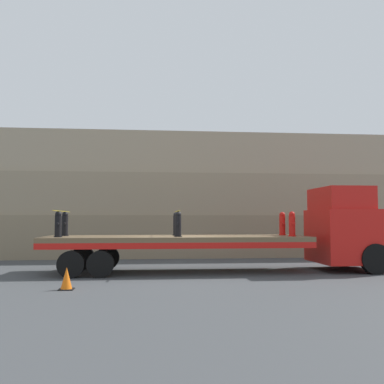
{
  "coord_description": "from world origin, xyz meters",
  "views": [
    {
      "loc": [
        -0.92,
        -15.31,
        1.88
      ],
      "look_at": [
        0.54,
        0.0,
        2.86
      ],
      "focal_mm": 40.0,
      "sensor_mm": 36.0,
      "label": 1
    }
  ],
  "objects_px": {
    "traffic_cone": "(67,279)",
    "fire_hydrant_red_far_2": "(282,224)",
    "truck_cab": "(348,229)",
    "fire_hydrant_black_near_1": "(178,224)",
    "flatbed_trailer": "(162,243)",
    "fire_hydrant_red_near_2": "(292,224)",
    "fire_hydrant_black_far_0": "(65,224)",
    "fire_hydrant_black_near_0": "(58,224)",
    "fire_hydrant_black_far_1": "(176,224)"
  },
  "relations": [
    {
      "from": "flatbed_trailer",
      "to": "traffic_cone",
      "type": "relative_size",
      "value": 15.57
    },
    {
      "from": "fire_hydrant_red_near_2",
      "to": "fire_hydrant_red_far_2",
      "type": "height_order",
      "value": "same"
    },
    {
      "from": "fire_hydrant_black_near_1",
      "to": "traffic_cone",
      "type": "xyz_separation_m",
      "value": [
        -3.17,
        -2.93,
        -1.42
      ]
    },
    {
      "from": "fire_hydrant_red_near_2",
      "to": "fire_hydrant_red_far_2",
      "type": "relative_size",
      "value": 1.0
    },
    {
      "from": "fire_hydrant_black_near_0",
      "to": "fire_hydrant_red_near_2",
      "type": "height_order",
      "value": "same"
    },
    {
      "from": "fire_hydrant_black_near_0",
      "to": "fire_hydrant_red_far_2",
      "type": "xyz_separation_m",
      "value": [
        8.07,
        1.13,
        0.0
      ]
    },
    {
      "from": "fire_hydrant_black_near_1",
      "to": "traffic_cone",
      "type": "distance_m",
      "value": 4.54
    },
    {
      "from": "fire_hydrant_black_far_0",
      "to": "fire_hydrant_red_far_2",
      "type": "xyz_separation_m",
      "value": [
        8.07,
        0.0,
        0.0
      ]
    },
    {
      "from": "flatbed_trailer",
      "to": "fire_hydrant_black_near_0",
      "type": "distance_m",
      "value": 3.61
    },
    {
      "from": "truck_cab",
      "to": "fire_hydrant_red_far_2",
      "type": "relative_size",
      "value": 3.48
    },
    {
      "from": "truck_cab",
      "to": "fire_hydrant_black_far_1",
      "type": "xyz_separation_m",
      "value": [
        -6.38,
        0.56,
        0.18
      ]
    },
    {
      "from": "truck_cab",
      "to": "fire_hydrant_black_near_1",
      "type": "distance_m",
      "value": 6.41
    },
    {
      "from": "fire_hydrant_black_far_0",
      "to": "fire_hydrant_black_near_1",
      "type": "height_order",
      "value": "same"
    },
    {
      "from": "traffic_cone",
      "to": "fire_hydrant_red_far_2",
      "type": "bearing_deg",
      "value": 29.35
    },
    {
      "from": "fire_hydrant_black_near_1",
      "to": "flatbed_trailer",
      "type": "bearing_deg",
      "value": 133.23
    },
    {
      "from": "fire_hydrant_black_far_0",
      "to": "fire_hydrant_black_far_1",
      "type": "relative_size",
      "value": 1.0
    },
    {
      "from": "fire_hydrant_black_far_0",
      "to": "traffic_cone",
      "type": "distance_m",
      "value": 4.38
    },
    {
      "from": "fire_hydrant_black_far_0",
      "to": "truck_cab",
      "type": "bearing_deg",
      "value": -3.09
    },
    {
      "from": "fire_hydrant_black_near_1",
      "to": "fire_hydrant_black_far_1",
      "type": "distance_m",
      "value": 1.13
    },
    {
      "from": "fire_hydrant_red_far_2",
      "to": "traffic_cone",
      "type": "bearing_deg",
      "value": -150.65
    },
    {
      "from": "fire_hydrant_red_far_2",
      "to": "fire_hydrant_black_near_0",
      "type": "bearing_deg",
      "value": -172.07
    },
    {
      "from": "fire_hydrant_black_far_1",
      "to": "traffic_cone",
      "type": "bearing_deg",
      "value": -128.03
    },
    {
      "from": "fire_hydrant_black_near_1",
      "to": "fire_hydrant_red_far_2",
      "type": "relative_size",
      "value": 1.0
    },
    {
      "from": "truck_cab",
      "to": "fire_hydrant_black_near_1",
      "type": "relative_size",
      "value": 3.48
    },
    {
      "from": "flatbed_trailer",
      "to": "fire_hydrant_black_near_1",
      "type": "bearing_deg",
      "value": -46.77
    },
    {
      "from": "fire_hydrant_black_far_0",
      "to": "fire_hydrant_red_far_2",
      "type": "height_order",
      "value": "same"
    },
    {
      "from": "traffic_cone",
      "to": "truck_cab",
      "type": "bearing_deg",
      "value": 20.08
    },
    {
      "from": "truck_cab",
      "to": "fire_hydrant_black_far_1",
      "type": "relative_size",
      "value": 3.48
    },
    {
      "from": "flatbed_trailer",
      "to": "fire_hydrant_red_far_2",
      "type": "distance_m",
      "value": 4.65
    },
    {
      "from": "fire_hydrant_black_far_0",
      "to": "fire_hydrant_black_far_1",
      "type": "distance_m",
      "value": 4.04
    },
    {
      "from": "flatbed_trailer",
      "to": "fire_hydrant_red_far_2",
      "type": "relative_size",
      "value": 10.59
    },
    {
      "from": "flatbed_trailer",
      "to": "fire_hydrant_red_near_2",
      "type": "height_order",
      "value": "fire_hydrant_red_near_2"
    },
    {
      "from": "truck_cab",
      "to": "fire_hydrant_red_near_2",
      "type": "relative_size",
      "value": 3.48
    },
    {
      "from": "truck_cab",
      "to": "fire_hydrant_black_far_0",
      "type": "bearing_deg",
      "value": 176.91
    },
    {
      "from": "fire_hydrant_black_near_0",
      "to": "fire_hydrant_red_near_2",
      "type": "xyz_separation_m",
      "value": [
        8.07,
        0.0,
        0.0
      ]
    },
    {
      "from": "fire_hydrant_red_near_2",
      "to": "fire_hydrant_black_far_0",
      "type": "bearing_deg",
      "value": 172.07
    },
    {
      "from": "truck_cab",
      "to": "fire_hydrant_black_near_0",
      "type": "bearing_deg",
      "value": -176.91
    },
    {
      "from": "truck_cab",
      "to": "fire_hydrant_red_near_2",
      "type": "distance_m",
      "value": 2.41
    },
    {
      "from": "fire_hydrant_black_far_0",
      "to": "fire_hydrant_black_far_1",
      "type": "bearing_deg",
      "value": 0.0
    },
    {
      "from": "flatbed_trailer",
      "to": "fire_hydrant_black_near_0",
      "type": "bearing_deg",
      "value": -170.89
    },
    {
      "from": "truck_cab",
      "to": "flatbed_trailer",
      "type": "bearing_deg",
      "value": 180.0
    },
    {
      "from": "fire_hydrant_red_far_2",
      "to": "fire_hydrant_black_far_0",
      "type": "bearing_deg",
      "value": 180.0
    },
    {
      "from": "fire_hydrant_red_near_2",
      "to": "traffic_cone",
      "type": "xyz_separation_m",
      "value": [
        -7.21,
        -2.93,
        -1.42
      ]
    },
    {
      "from": "flatbed_trailer",
      "to": "traffic_cone",
      "type": "xyz_separation_m",
      "value": [
        -2.64,
        -3.49,
        -0.76
      ]
    },
    {
      "from": "fire_hydrant_black_near_1",
      "to": "fire_hydrant_red_far_2",
      "type": "xyz_separation_m",
      "value": [
        4.04,
        1.13,
        0.0
      ]
    },
    {
      "from": "truck_cab",
      "to": "fire_hydrant_red_far_2",
      "type": "height_order",
      "value": "truck_cab"
    },
    {
      "from": "fire_hydrant_black_far_0",
      "to": "fire_hydrant_black_near_1",
      "type": "relative_size",
      "value": 1.0
    },
    {
      "from": "fire_hydrant_red_near_2",
      "to": "fire_hydrant_black_near_1",
      "type": "bearing_deg",
      "value": 180.0
    },
    {
      "from": "flatbed_trailer",
      "to": "truck_cab",
      "type": "bearing_deg",
      "value": 0.0
    },
    {
      "from": "fire_hydrant_black_far_1",
      "to": "fire_hydrant_red_far_2",
      "type": "relative_size",
      "value": 1.0
    }
  ]
}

